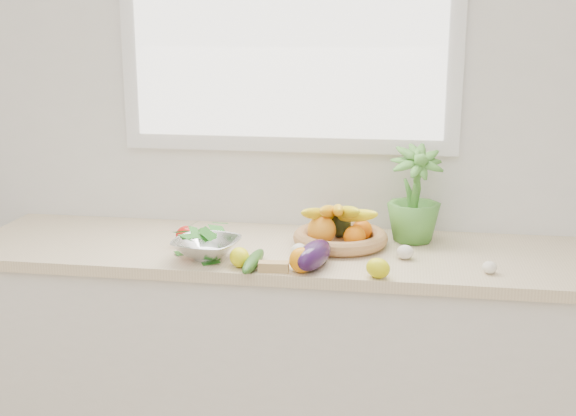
% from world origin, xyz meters
% --- Properties ---
extents(back_wall, '(4.50, 0.02, 2.70)m').
position_xyz_m(back_wall, '(0.00, 2.25, 1.35)').
color(back_wall, white).
rests_on(back_wall, ground).
extents(counter_cabinet, '(2.20, 0.58, 0.86)m').
position_xyz_m(counter_cabinet, '(0.00, 1.95, 0.43)').
color(counter_cabinet, silver).
rests_on(counter_cabinet, ground).
extents(countertop, '(2.24, 0.62, 0.04)m').
position_xyz_m(countertop, '(0.00, 1.95, 0.88)').
color(countertop, beige).
rests_on(countertop, counter_cabinet).
extents(window_frame, '(1.30, 0.03, 1.10)m').
position_xyz_m(window_frame, '(0.00, 2.23, 1.75)').
color(window_frame, white).
rests_on(window_frame, back_wall).
extents(window_pane, '(1.18, 0.01, 0.98)m').
position_xyz_m(window_pane, '(0.00, 2.21, 1.75)').
color(window_pane, white).
rests_on(window_pane, window_frame).
extents(orange_loose, '(0.11, 0.11, 0.08)m').
position_xyz_m(orange_loose, '(0.13, 1.68, 0.94)').
color(orange_loose, orange).
rests_on(orange_loose, countertop).
extents(lemon_a, '(0.09, 0.10, 0.07)m').
position_xyz_m(lemon_a, '(-0.08, 1.71, 0.93)').
color(lemon_a, yellow).
rests_on(lemon_a, countertop).
extents(lemon_b, '(0.09, 0.10, 0.06)m').
position_xyz_m(lemon_b, '(0.13, 1.73, 0.93)').
color(lemon_b, yellow).
rests_on(lemon_b, countertop).
extents(lemon_c, '(0.10, 0.10, 0.06)m').
position_xyz_m(lemon_c, '(0.38, 1.67, 0.93)').
color(lemon_c, yellow).
rests_on(lemon_c, countertop).
extents(apple, '(0.08, 0.08, 0.07)m').
position_xyz_m(apple, '(-0.32, 1.90, 0.94)').
color(apple, red).
rests_on(apple, countertop).
extents(ginger, '(0.10, 0.05, 0.03)m').
position_xyz_m(ginger, '(0.04, 1.68, 0.92)').
color(ginger, tan).
rests_on(ginger, countertop).
extents(garlic_a, '(0.08, 0.08, 0.05)m').
position_xyz_m(garlic_a, '(0.10, 1.84, 0.92)').
color(garlic_a, white).
rests_on(garlic_a, countertop).
extents(garlic_b, '(0.06, 0.06, 0.05)m').
position_xyz_m(garlic_b, '(0.46, 1.88, 0.92)').
color(garlic_b, white).
rests_on(garlic_b, countertop).
extents(garlic_c, '(0.06, 0.06, 0.04)m').
position_xyz_m(garlic_c, '(0.73, 1.77, 0.92)').
color(garlic_c, white).
rests_on(garlic_c, countertop).
extents(eggplant, '(0.14, 0.24, 0.09)m').
position_xyz_m(eggplant, '(0.17, 1.73, 0.94)').
color(eggplant, '#2A103B').
rests_on(eggplant, countertop).
extents(cucumber, '(0.05, 0.24, 0.04)m').
position_xyz_m(cucumber, '(-0.03, 1.71, 0.92)').
color(cucumber, '#1D5118').
rests_on(cucumber, countertop).
extents(radish, '(0.04, 0.04, 0.03)m').
position_xyz_m(radish, '(0.07, 1.68, 0.91)').
color(radish, red).
rests_on(radish, countertop).
extents(potted_herb, '(0.24, 0.24, 0.35)m').
position_xyz_m(potted_herb, '(0.49, 2.09, 1.08)').
color(potted_herb, '#4D9536').
rests_on(potted_herb, countertop).
extents(fruit_basket, '(0.39, 0.39, 0.18)m').
position_xyz_m(fruit_basket, '(0.23, 2.00, 0.95)').
color(fruit_basket, '#B27C4F').
rests_on(fruit_basket, countertop).
extents(colander_with_spinach, '(0.26, 0.26, 0.12)m').
position_xyz_m(colander_with_spinach, '(-0.21, 1.77, 0.96)').
color(colander_with_spinach, silver).
rests_on(colander_with_spinach, countertop).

